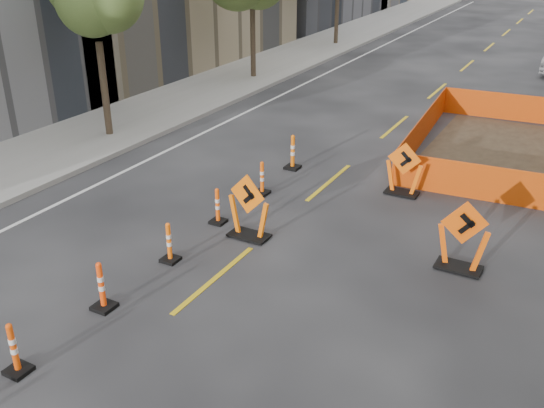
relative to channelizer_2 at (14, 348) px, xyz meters
The scene contains 13 objects.
ground_plane 1.36m from the channelizer_2, ahead, with size 140.00×140.00×0.00m, color black.
sidewalk_left 14.33m from the channelizer_2, 122.70° to the left, with size 4.00×90.00×0.15m, color gray.
tree_l_b 12.97m from the channelizer_2, 125.37° to the left, with size 2.80×2.80×5.95m.
channelizer_2 is the anchor object (origin of this frame).
channelizer_3 2.10m from the channelizer_2, 91.00° to the left, with size 0.41×0.41×1.04m, color #FD410A, non-canonical shape.
channelizer_4 4.20m from the channelizer_2, 90.31° to the left, with size 0.37×0.37×0.95m, color #FF600A, non-canonical shape.
channelizer_5 6.30m from the channelizer_2, 91.16° to the left, with size 0.37×0.37×0.94m, color #F9520A, non-canonical shape.
channelizer_6 8.39m from the channelizer_2, 90.30° to the left, with size 0.38×0.38×0.96m, color #F6560A, non-canonical shape.
channelizer_7 10.49m from the channelizer_2, 90.88° to the left, with size 0.43×0.43×1.09m, color orange, non-canonical shape.
chevron_sign_left 6.09m from the channelizer_2, 81.07° to the left, with size 1.09×0.66×1.64m, color orange, non-canonical shape.
chevron_sign_center 10.78m from the channelizer_2, 71.76° to the left, with size 1.01×0.61×1.52m, color #FE610A, non-canonical shape.
chevron_sign_right 8.99m from the channelizer_2, 50.54° to the left, with size 1.10×0.66×1.64m, color #FF5A0A, non-canonical shape.
safety_fence 15.75m from the channelizer_2, 71.43° to the left, with size 4.76×8.11×1.01m, color #EE510C, non-canonical shape.
Camera 1 is at (6.34, -5.05, 6.88)m, focal length 40.00 mm.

